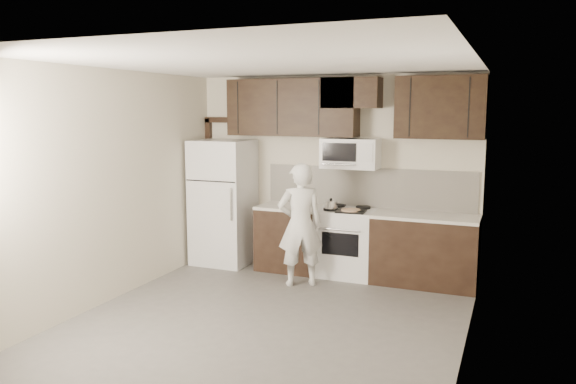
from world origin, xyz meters
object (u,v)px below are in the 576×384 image
Objects in this scene: microwave at (350,154)px; person at (300,225)px; refrigerator at (223,202)px; stove at (347,242)px.

microwave is 0.48× the size of person.
stove is at bearing 1.51° from refrigerator.
stove is 1.20m from microwave.
refrigerator is (-1.85, -0.17, -0.75)m from microwave.
person reaches higher than stove.
refrigerator is at bearing -178.49° from stove.
refrigerator is at bearing -52.54° from person.
person is (-0.43, -0.74, -0.86)m from microwave.
stove is 1.24× the size of microwave.
person is at bearing -22.14° from refrigerator.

